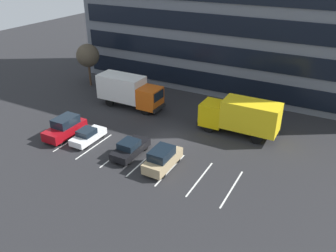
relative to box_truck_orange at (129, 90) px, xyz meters
The scene contains 10 objects.
ground_plane 9.73m from the box_truck_orange, 32.62° to the right, with size 120.00×120.00×0.00m, color #262628.
office_building 17.44m from the box_truck_orange, 58.05° to the left, with size 41.15×10.17×21.60m.
lot_markings 12.69m from the box_truck_orange, 50.24° to the right, with size 16.94×5.40×0.01m.
box_truck_orange is the anchor object (origin of this frame).
box_truck_yellow_all 13.95m from the box_truck_orange, ahead, with size 8.12×2.69×3.76m.
sedan_white 9.36m from the box_truck_orange, 82.06° to the right, with size 1.63×3.90×1.40m.
suv_maroon 9.56m from the box_truck_orange, 98.80° to the right, with size 1.95×4.59×2.08m.
sedan_black 11.33m from the box_truck_orange, 55.37° to the right, with size 1.78×4.26×1.52m.
suv_tan 13.98m from the box_truck_orange, 43.91° to the right, with size 1.81×4.28×1.94m.
bare_tree 9.91m from the box_truck_orange, 158.49° to the left, with size 3.11×3.11×5.84m.
Camera 1 is at (14.53, -26.52, 17.05)m, focal length 36.85 mm.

